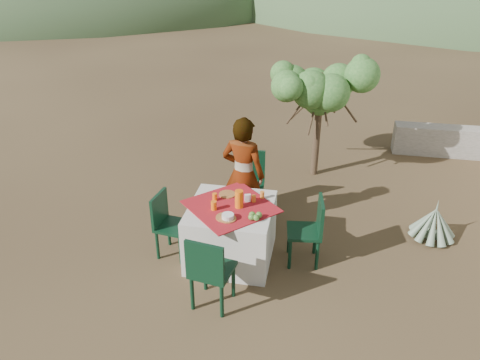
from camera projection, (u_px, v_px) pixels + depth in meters
The scene contains 21 objects.
ground at pixel (241, 237), 6.42m from camera, with size 160.00×160.00×0.00m, color #322517.
table at pixel (231, 232), 5.87m from camera, with size 1.30×1.30×0.76m.
chair_far at pixel (249, 180), 6.80m from camera, with size 0.47×0.47×0.95m.
chair_near at pixel (209, 270), 4.99m from camera, with size 0.49×0.49×0.93m.
chair_left at pixel (168, 222), 5.90m from camera, with size 0.45×0.45×0.86m.
chair_right at pixel (310, 228), 5.74m from camera, with size 0.46×0.46×0.89m.
person at pixel (243, 175), 6.29m from camera, with size 0.60×0.39×1.64m, color #8C6651.
shrub_tree at pixel (324, 93), 7.51m from camera, with size 1.53×1.51×1.80m.
agave at pixel (434, 223), 6.33m from camera, with size 0.63×0.61×0.66m.
stone_wall at pixel (466, 142), 8.65m from camera, with size 2.60×0.35×0.55m, color gray.
plate_far at pixel (227, 194), 5.93m from camera, with size 0.22×0.22×0.01m, color brown.
plate_near at pixel (225, 217), 5.45m from camera, with size 0.21×0.21×0.01m, color brown.
glass_far at pixel (215, 197), 5.79m from camera, with size 0.06×0.06×0.10m, color orange.
glass_near at pixel (214, 206), 5.59m from camera, with size 0.07×0.07×0.11m, color orange.
juice_pitcher at pixel (239, 199), 5.62m from camera, with size 0.10×0.10×0.22m, color orange.
bowl_plate at pixel (228, 219), 5.42m from camera, with size 0.20×0.20×0.01m, color brown.
white_bowl at pixel (228, 216), 5.41m from camera, with size 0.14×0.14×0.05m, color white.
jar_left at pixel (254, 199), 5.76m from camera, with size 0.05×0.05×0.09m, color orange.
jar_right at pixel (262, 195), 5.85m from camera, with size 0.06×0.06×0.09m, color orange.
napkin_holder at pixel (248, 198), 5.77m from camera, with size 0.07×0.04×0.10m, color white.
fruit_cluster at pixel (255, 216), 5.41m from camera, with size 0.15×0.14×0.08m.
Camera 1 is at (0.97, -5.22, 3.70)m, focal length 35.00 mm.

